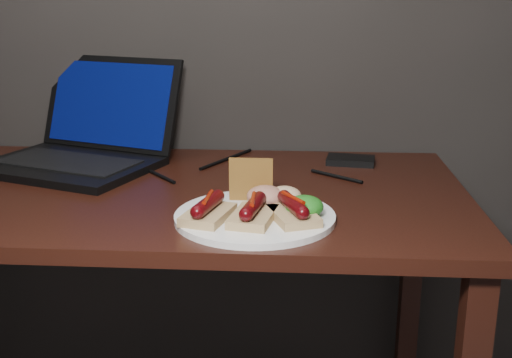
{
  "coord_description": "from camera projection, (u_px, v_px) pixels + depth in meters",
  "views": [
    {
      "loc": [
        0.34,
        0.08,
        1.16
      ],
      "look_at": [
        0.27,
        1.22,
        0.82
      ],
      "focal_mm": 45.0,
      "sensor_mm": 36.0,
      "label": 1
    }
  ],
  "objects": [
    {
      "name": "desk",
      "position": [
        141.0,
        226.0,
        1.41
      ],
      "size": [
        1.4,
        0.7,
        0.75
      ],
      "color": "black",
      "rests_on": "ground"
    },
    {
      "name": "laptop",
      "position": [
        83.0,
        143.0,
        1.56
      ],
      "size": [
        0.49,
        0.48,
        0.25
      ],
      "color": "black",
      "rests_on": "desk"
    },
    {
      "name": "hard_drive",
      "position": [
        351.0,
        160.0,
        1.57
      ],
      "size": [
        0.12,
        0.09,
        0.02
      ],
      "primitive_type": "cube",
      "rotation": [
        0.0,
        0.0,
        -0.14
      ],
      "color": "black",
      "rests_on": "desk"
    },
    {
      "name": "desk_cables",
      "position": [
        162.0,
        169.0,
        1.51
      ],
      "size": [
        0.91,
        0.34,
        0.01
      ],
      "color": "black",
      "rests_on": "desk"
    },
    {
      "name": "plate",
      "position": [
        255.0,
        217.0,
        1.18
      ],
      "size": [
        0.3,
        0.3,
        0.01
      ],
      "primitive_type": "cylinder",
      "rotation": [
        0.0,
        0.0,
        0.0
      ],
      "color": "white",
      "rests_on": "desk"
    },
    {
      "name": "bread_sausage_left",
      "position": [
        208.0,
        210.0,
        1.15
      ],
      "size": [
        0.1,
        0.13,
        0.04
      ],
      "color": "tan",
      "rests_on": "plate"
    },
    {
      "name": "bread_sausage_center",
      "position": [
        253.0,
        212.0,
        1.14
      ],
      "size": [
        0.09,
        0.13,
        0.04
      ],
      "color": "tan",
      "rests_on": "plate"
    },
    {
      "name": "bread_sausage_right",
      "position": [
        293.0,
        210.0,
        1.15
      ],
      "size": [
        0.11,
        0.13,
        0.04
      ],
      "color": "tan",
      "rests_on": "plate"
    },
    {
      "name": "crispbread",
      "position": [
        251.0,
        179.0,
        1.24
      ],
      "size": [
        0.08,
        0.01,
        0.08
      ],
      "primitive_type": "cube",
      "color": "olive",
      "rests_on": "plate"
    },
    {
      "name": "salad_greens",
      "position": [
        304.0,
        206.0,
        1.16
      ],
      "size": [
        0.07,
        0.07,
        0.04
      ],
      "primitive_type": "ellipsoid",
      "color": "#136013",
      "rests_on": "plate"
    },
    {
      "name": "salsa_mound",
      "position": [
        265.0,
        196.0,
        1.22
      ],
      "size": [
        0.07,
        0.07,
        0.04
      ],
      "primitive_type": "ellipsoid",
      "color": "maroon",
      "rests_on": "plate"
    },
    {
      "name": "coleslaw_mound",
      "position": [
        285.0,
        196.0,
        1.23
      ],
      "size": [
        0.06,
        0.06,
        0.04
      ],
      "primitive_type": "ellipsoid",
      "color": "beige",
      "rests_on": "plate"
    }
  ]
}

